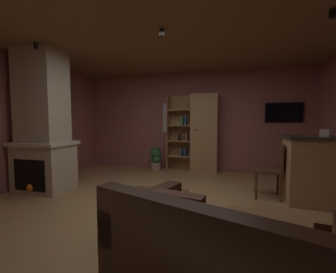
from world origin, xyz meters
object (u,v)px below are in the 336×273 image
at_px(tissue_box, 324,133).
at_px(potted_floor_plant, 156,158).
at_px(stone_fireplace, 43,128).
at_px(wall_mounted_tv, 284,113).
at_px(coffee_table, 154,203).
at_px(kitchen_bar_counter, 334,171).
at_px(table_book_0, 149,194).
at_px(bookshelf_cabinet, 201,134).
at_px(dining_chair, 273,167).
at_px(leather_couch, 223,267).

relative_size(tissue_box, potted_floor_plant, 0.20).
xyz_separation_m(stone_fireplace, wall_mounted_tv, (4.59, 2.44, 0.34)).
distance_m(tissue_box, coffee_table, 2.72).
bearing_deg(kitchen_bar_counter, table_book_0, -150.51).
relative_size(stone_fireplace, wall_mounted_tv, 3.10).
relative_size(bookshelf_cabinet, wall_mounted_tv, 2.36).
height_order(bookshelf_cabinet, kitchen_bar_counter, bookshelf_cabinet).
bearing_deg(wall_mounted_tv, kitchen_bar_counter, -81.72).
bearing_deg(stone_fireplace, kitchen_bar_counter, 5.62).
relative_size(bookshelf_cabinet, dining_chair, 2.13).
bearing_deg(potted_floor_plant, stone_fireplace, -126.00).
bearing_deg(potted_floor_plant, wall_mounted_tv, 6.51).
distance_m(table_book_0, dining_chair, 2.27).
height_order(kitchen_bar_counter, potted_floor_plant, kitchen_bar_counter).
bearing_deg(kitchen_bar_counter, tissue_box, -159.86).
relative_size(stone_fireplace, bookshelf_cabinet, 1.31).
height_order(stone_fireplace, dining_chair, stone_fireplace).
height_order(bookshelf_cabinet, table_book_0, bookshelf_cabinet).
height_order(leather_couch, potted_floor_plant, leather_couch).
relative_size(tissue_box, table_book_0, 0.87).
height_order(kitchen_bar_counter, dining_chair, kitchen_bar_counter).
relative_size(kitchen_bar_counter, coffee_table, 1.99).
relative_size(bookshelf_cabinet, coffee_table, 2.79).
bearing_deg(coffee_table, stone_fireplace, 158.90).
xyz_separation_m(bookshelf_cabinet, wall_mounted_tv, (1.93, 0.21, 0.52)).
height_order(bookshelf_cabinet, potted_floor_plant, bookshelf_cabinet).
height_order(table_book_0, dining_chair, dining_chair).
bearing_deg(table_book_0, potted_floor_plant, 106.49).
distance_m(leather_couch, dining_chair, 2.63).
relative_size(leather_couch, coffee_table, 2.51).
bearing_deg(kitchen_bar_counter, bookshelf_cabinet, 141.78).
bearing_deg(dining_chair, kitchen_bar_counter, -10.84).
height_order(leather_couch, coffee_table, leather_couch).
bearing_deg(potted_floor_plant, leather_couch, -65.97).
distance_m(kitchen_bar_counter, dining_chair, 0.84).
height_order(kitchen_bar_counter, coffee_table, kitchen_bar_counter).
bearing_deg(kitchen_bar_counter, stone_fireplace, -174.38).
bearing_deg(table_book_0, bookshelf_cabinet, 85.41).
relative_size(tissue_box, coffee_table, 0.17).
xyz_separation_m(stone_fireplace, leather_couch, (3.28, -1.86, -0.85)).
bearing_deg(wall_mounted_tv, tissue_box, -87.13).
xyz_separation_m(bookshelf_cabinet, tissue_box, (2.03, -1.81, 0.15)).
bearing_deg(dining_chair, stone_fireplace, -171.07).
height_order(stone_fireplace, wall_mounted_tv, stone_fireplace).
bearing_deg(bookshelf_cabinet, wall_mounted_tv, 6.23).
bearing_deg(leather_couch, table_book_0, 132.69).
bearing_deg(wall_mounted_tv, bookshelf_cabinet, -173.77).
relative_size(kitchen_bar_counter, tissue_box, 11.64).
relative_size(coffee_table, wall_mounted_tv, 0.85).
bearing_deg(leather_couch, bookshelf_cabinet, 98.60).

